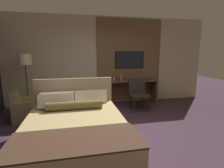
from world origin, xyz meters
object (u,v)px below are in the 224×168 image
(desk_chair, at_px, (138,92))
(armchair_by_window, at_px, (27,109))
(book, at_px, (147,79))
(bed, at_px, (75,130))
(tv, at_px, (130,60))
(vase_tall, at_px, (121,75))
(vase_short, at_px, (114,78))
(desk, at_px, (131,88))
(floor_lamp, at_px, (25,64))

(desk_chair, relative_size, armchair_by_window, 1.11)
(armchair_by_window, distance_m, book, 3.68)
(bed, xyz_separation_m, tv, (1.83, 2.64, 1.10))
(tv, xyz_separation_m, desk_chair, (0.01, -0.84, -0.89))
(vase_tall, height_order, vase_short, vase_tall)
(bed, distance_m, book, 3.43)
(desk, bearing_deg, floor_lamp, -175.07)
(bed, height_order, armchair_by_window, bed)
(floor_lamp, distance_m, book, 3.69)
(desk, distance_m, vase_tall, 0.55)
(floor_lamp, bearing_deg, book, 4.07)
(vase_short, bearing_deg, bed, -117.44)
(vase_tall, height_order, book, vase_tall)
(desk_chair, bearing_deg, armchair_by_window, -176.07)
(tv, bearing_deg, desk, -90.00)
(vase_short, bearing_deg, desk_chair, -47.05)
(tv, distance_m, vase_short, 0.83)
(vase_tall, bearing_deg, desk_chair, -59.94)
(floor_lamp, height_order, vase_tall, floor_lamp)
(armchair_by_window, height_order, vase_short, vase_short)
(desk, height_order, armchair_by_window, desk)
(vase_short, relative_size, book, 0.69)
(floor_lamp, relative_size, book, 7.32)
(desk, bearing_deg, book, -0.86)
(vase_short, bearing_deg, book, 0.18)
(vase_short, bearing_deg, floor_lamp, -174.22)
(tv, height_order, book, tv)
(vase_tall, bearing_deg, vase_short, 177.34)
(tv, distance_m, armchair_by_window, 3.39)
(desk, distance_m, book, 0.61)
(floor_lamp, distance_m, vase_short, 2.58)
(floor_lamp, height_order, vase_short, floor_lamp)
(desk_chair, bearing_deg, vase_tall, 121.07)
(tv, bearing_deg, armchair_by_window, -161.72)
(vase_tall, relative_size, vase_short, 2.22)
(desk_chair, xyz_separation_m, floor_lamp, (-3.10, 0.37, 0.83))
(bed, height_order, floor_lamp, floor_lamp)
(armchair_by_window, bearing_deg, vase_tall, -83.27)
(desk, distance_m, tv, 0.92)
(armchair_by_window, bearing_deg, book, -86.92)
(bed, relative_size, floor_lamp, 1.39)
(desk, bearing_deg, armchair_by_window, -165.29)
(desk, height_order, floor_lamp, floor_lamp)
(desk, relative_size, vase_short, 10.86)
(armchair_by_window, bearing_deg, floor_lamp, -0.92)
(desk_chair, bearing_deg, bed, -134.66)
(vase_tall, bearing_deg, tv, 33.16)
(bed, bearing_deg, desk, 53.06)
(floor_lamp, bearing_deg, tv, 8.66)
(tv, relative_size, desk_chair, 1.09)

